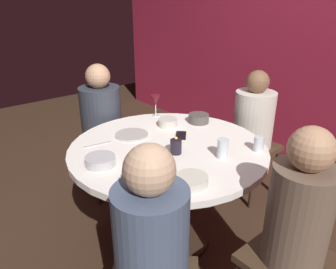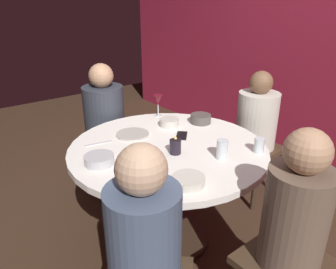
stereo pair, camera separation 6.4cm
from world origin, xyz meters
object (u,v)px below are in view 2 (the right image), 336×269
Objects in this scene: seated_diner_left at (104,115)px; bowl_small_white at (201,119)px; dining_table at (168,168)px; cup_near_candle at (125,181)px; bowl_serving_large at (99,160)px; seated_diner_front_right at (144,243)px; bowl_sauce_side at (169,122)px; cup_by_left_diner at (259,145)px; wine_glass at (158,101)px; bowl_salad_center at (189,181)px; cup_by_right_diner at (222,149)px; cell_phone at (182,136)px; seated_diner_right at (295,219)px; dinner_plate at (133,134)px; seated_diner_back at (257,122)px; candle_holder at (175,147)px.

seated_diner_left reaches higher than bowl_small_white.
bowl_small_white is (-0.17, 0.46, 0.19)m from dining_table.
dining_table is at bearing 118.34° from cup_near_candle.
seated_diner_front_right is at bearing -12.92° from bowl_serving_large.
cup_by_left_diner is (0.69, 0.16, 0.02)m from bowl_sauce_side.
dining_table is 0.50m from bowl_serving_large.
cup_near_candle is at bearing -45.79° from wine_glass.
cup_by_right_diner is at bearing 105.38° from bowl_salad_center.
bowl_salad_center is 1.08× the size of bowl_small_white.
dining_table is 0.64m from wine_glass.
cell_phone is at bearing 12.25° from seated_diner_left.
seated_diner_front_right reaches higher than dining_table.
seated_diner_front_right reaches higher than seated_diner_right.
dinner_plate is 2.46× the size of cup_near_candle.
seated_diner_front_right is 8.25× the size of cell_phone.
seated_diner_back is at bearing 73.98° from dinner_plate.
seated_diner_back is 7.92× the size of cell_phone.
seated_diner_front_right reaches higher than bowl_small_white.
cup_near_candle is (0.43, -0.94, 0.01)m from bowl_small_white.
seated_diner_left is 0.83m from bowl_small_white.
bowl_salad_center is 0.83m from bowl_sauce_side.
seated_diner_left is 0.93m from bowl_serving_large.
bowl_salad_center is (0.43, -0.21, 0.19)m from dining_table.
dining_table is at bearing -138.02° from cup_by_left_diner.
bowl_sauce_side reaches higher than bowl_serving_large.
seated_diner_right reaches higher than bowl_small_white.
wine_glass is at bearing 151.53° from bowl_salad_center.
seated_diner_front_right is at bearing -65.75° from bowl_salad_center.
seated_diner_right reaches higher than cup_by_right_diner.
seated_diner_back is at bearing 90.00° from dining_table.
seated_diner_back is at bearing 70.38° from bowl_small_white.
bowl_serving_large is at bearing -123.21° from cup_by_right_diner.
seated_diner_back is at bearing -23.31° from seated_diner_front_right.
seated_diner_left reaches higher than dining_table.
wine_glass is at bearing 120.11° from bowl_serving_large.
cup_by_right_diner reaches higher than bowl_sauce_side.
dinner_plate is 1.92× the size of cup_by_right_diner.
bowl_small_white is 1.03m from cup_near_candle.
cup_by_right_diner is (0.61, -0.09, 0.03)m from bowl_sauce_side.
cell_phone is 0.99× the size of bowl_sauce_side.
candle_holder is 0.52m from cup_by_left_diner.
cell_phone is at bearing -4.23° from seated_diner_front_right.
seated_diner_left is 1.00× the size of seated_diner_right.
seated_diner_front_right is (0.62, -0.62, 0.13)m from dining_table.
cell_phone is 0.82× the size of bowl_salad_center.
cup_by_right_diner is (0.39, 0.60, 0.03)m from bowl_serving_large.
seated_diner_left is at bearing 171.73° from dinner_plate.
dinner_plate is 1.62× the size of bowl_sauce_side.
cell_phone is at bearing 142.35° from bowl_salad_center.
seated_diner_right is (0.91, -0.93, 0.02)m from seated_diner_back.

